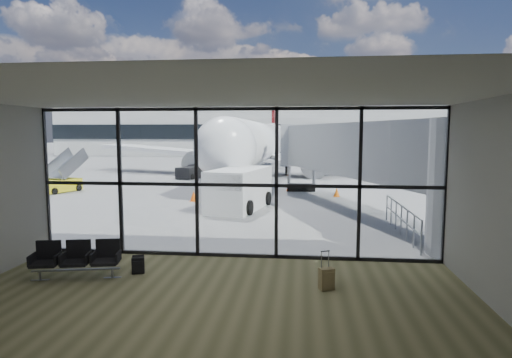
% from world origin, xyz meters
% --- Properties ---
extents(ground, '(220.00, 220.00, 0.00)m').
position_xyz_m(ground, '(0.00, 40.00, 0.00)').
color(ground, slate).
rests_on(ground, ground).
extents(lounge_shell, '(12.02, 8.01, 4.51)m').
position_xyz_m(lounge_shell, '(0.00, -4.80, 2.65)').
color(lounge_shell, brown).
rests_on(lounge_shell, ground).
extents(glass_curtain_wall, '(12.10, 0.12, 4.50)m').
position_xyz_m(glass_curtain_wall, '(0.00, 0.00, 2.25)').
color(glass_curtain_wall, white).
rests_on(glass_curtain_wall, ground).
extents(jet_bridge, '(8.00, 16.50, 4.33)m').
position_xyz_m(jet_bridge, '(4.90, 7.07, 2.76)').
color(jet_bridge, '#9A9D9F').
rests_on(jet_bridge, ground).
extents(apron_railing, '(0.06, 5.46, 1.11)m').
position_xyz_m(apron_railing, '(5.60, 3.50, 0.72)').
color(apron_railing, gray).
rests_on(apron_railing, ground).
extents(far_terminal, '(80.00, 12.20, 11.00)m').
position_xyz_m(far_terminal, '(-0.59, 61.97, 4.21)').
color(far_terminal, beige).
rests_on(far_terminal, ground).
extents(tree_0, '(4.95, 4.95, 7.12)m').
position_xyz_m(tree_0, '(-45.00, 72.00, 4.63)').
color(tree_0, '#382619').
rests_on(tree_0, ground).
extents(tree_1, '(5.61, 5.61, 8.07)m').
position_xyz_m(tree_1, '(-39.00, 72.00, 5.25)').
color(tree_1, '#382619').
rests_on(tree_1, ground).
extents(tree_2, '(6.27, 6.27, 9.03)m').
position_xyz_m(tree_2, '(-33.00, 72.00, 5.88)').
color(tree_2, '#382619').
rests_on(tree_2, ground).
extents(tree_3, '(4.95, 4.95, 7.12)m').
position_xyz_m(tree_3, '(-27.00, 72.00, 4.63)').
color(tree_3, '#382619').
rests_on(tree_3, ground).
extents(tree_4, '(5.61, 5.61, 8.07)m').
position_xyz_m(tree_4, '(-21.00, 72.00, 5.25)').
color(tree_4, '#382619').
rests_on(tree_4, ground).
extents(tree_5, '(6.27, 6.27, 9.03)m').
position_xyz_m(tree_5, '(-15.00, 72.00, 5.88)').
color(tree_5, '#382619').
rests_on(tree_5, ground).
extents(seating_row, '(2.19, 1.04, 0.97)m').
position_xyz_m(seating_row, '(-3.81, -2.29, 0.54)').
color(seating_row, gray).
rests_on(seating_row, ground).
extents(backpack, '(0.37, 0.36, 0.48)m').
position_xyz_m(backpack, '(-2.38, -1.81, 0.23)').
color(backpack, black).
rests_on(backpack, ground).
extents(suitcase, '(0.40, 0.35, 0.94)m').
position_xyz_m(suitcase, '(2.56, -2.49, 0.28)').
color(suitcase, olive).
rests_on(suitcase, ground).
extents(airliner, '(31.32, 36.23, 9.33)m').
position_xyz_m(airliner, '(-2.03, 26.98, 2.84)').
color(airliner, white).
rests_on(airliner, ground).
extents(service_van, '(2.96, 4.91, 2.00)m').
position_xyz_m(service_van, '(-1.16, 8.20, 1.03)').
color(service_van, white).
rests_on(service_van, ground).
extents(belt_loader, '(2.21, 3.88, 1.70)m').
position_xyz_m(belt_loader, '(-7.23, 22.25, 0.57)').
color(belt_loader, black).
rests_on(belt_loader, ground).
extents(mobile_stairs, '(2.34, 3.44, 2.21)m').
position_xyz_m(mobile_stairs, '(-13.54, 13.16, 0.53)').
color(mobile_stairs, yellow).
rests_on(mobile_stairs, ground).
extents(traffic_cone_a, '(0.40, 0.40, 0.57)m').
position_xyz_m(traffic_cone_a, '(-4.00, 10.37, 0.27)').
color(traffic_cone_a, '#FF600D').
rests_on(traffic_cone_a, ground).
extents(traffic_cone_b, '(0.37, 0.37, 0.53)m').
position_xyz_m(traffic_cone_b, '(4.00, 13.00, 0.25)').
color(traffic_cone_b, orange).
rests_on(traffic_cone_b, ground).
extents(traffic_cone_c, '(0.36, 0.36, 0.51)m').
position_xyz_m(traffic_cone_c, '(1.11, 15.21, 0.24)').
color(traffic_cone_c, '#FF610D').
rests_on(traffic_cone_c, ground).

